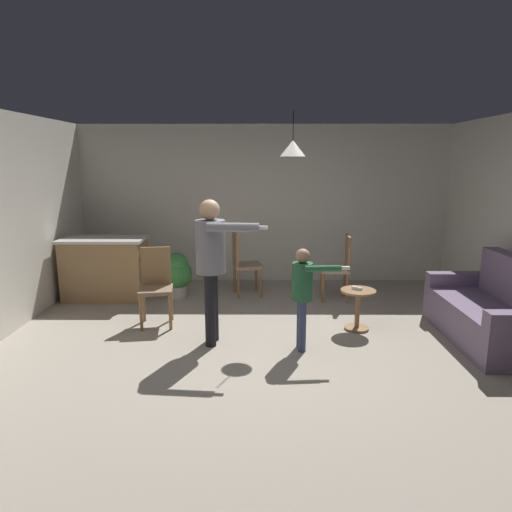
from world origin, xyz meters
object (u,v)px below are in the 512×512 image
object	(u,v)px
dining_chair_by_counter	(243,262)
dining_chair_centre_back	(156,283)
couch_floral	(492,314)
person_child	(303,288)
side_table_by_couch	(358,305)
dining_chair_near_wall	(340,265)
kitchen_counter	(105,268)
person_adult	(212,256)
potted_plant_corner	(177,273)
spare_remote_on_table	(357,288)

from	to	relation	value
dining_chair_by_counter	dining_chair_centre_back	bearing A→B (deg)	-52.62
couch_floral	person_child	world-z (taller)	person_child
side_table_by_couch	person_child	bearing A→B (deg)	-140.36
dining_chair_near_wall	dining_chair_centre_back	bearing A→B (deg)	116.29
kitchen_counter	person_child	distance (m)	3.45
couch_floral	person_adult	distance (m)	3.36
kitchen_counter	side_table_by_couch	size ratio (longest dim) A/B	2.42
dining_chair_near_wall	potted_plant_corner	xyz separation A→B (m)	(-2.49, 0.09, -0.16)
person_child	dining_chair_by_counter	world-z (taller)	person_child
potted_plant_corner	kitchen_counter	bearing A→B (deg)	-177.43
person_adult	person_child	xyz separation A→B (m)	(1.02, -0.18, -0.32)
person_adult	dining_chair_near_wall	distance (m)	2.51
person_adult	dining_chair_near_wall	xyz separation A→B (m)	(1.76, 1.72, -0.50)
person_adult	spare_remote_on_table	world-z (taller)	person_adult
person_adult	dining_chair_by_counter	xyz separation A→B (m)	(0.28, 1.94, -0.50)
spare_remote_on_table	dining_chair_by_counter	bearing A→B (deg)	134.81
person_child	spare_remote_on_table	world-z (taller)	person_child
kitchen_counter	dining_chair_centre_back	bearing A→B (deg)	-46.87
dining_chair_centre_back	spare_remote_on_table	size ratio (longest dim) A/B	7.69
couch_floral	dining_chair_near_wall	xyz separation A→B (m)	(-1.52, 1.63, 0.21)
person_child	dining_chair_near_wall	distance (m)	2.04
potted_plant_corner	spare_remote_on_table	xyz separation A→B (m)	(2.49, -1.35, 0.15)
person_child	dining_chair_centre_back	distance (m)	2.01
dining_chair_near_wall	potted_plant_corner	distance (m)	2.50
side_table_by_couch	spare_remote_on_table	bearing A→B (deg)	155.18
person_adult	person_child	bearing A→B (deg)	84.83
side_table_by_couch	person_adult	world-z (taller)	person_adult
dining_chair_near_wall	potted_plant_corner	size ratio (longest dim) A/B	1.41
dining_chair_near_wall	dining_chair_centre_back	distance (m)	2.77
kitchen_counter	side_table_by_couch	bearing A→B (deg)	-19.94
side_table_by_couch	dining_chair_near_wall	bearing A→B (deg)	90.67
dining_chair_by_counter	spare_remote_on_table	distance (m)	2.10
kitchen_counter	spare_remote_on_table	distance (m)	3.82
person_child	dining_chair_near_wall	world-z (taller)	person_child
dining_chair_centre_back	kitchen_counter	bearing A→B (deg)	-55.27
dining_chair_near_wall	person_child	bearing A→B (deg)	162.47
potted_plant_corner	spare_remote_on_table	bearing A→B (deg)	-28.44
person_child	dining_chair_near_wall	bearing A→B (deg)	154.34
dining_chair_by_counter	person_adult	bearing A→B (deg)	-20.84
side_table_by_couch	potted_plant_corner	distance (m)	2.85
side_table_by_couch	potted_plant_corner	xyz separation A→B (m)	(-2.51, 1.36, 0.06)
couch_floral	person_adult	xyz separation A→B (m)	(-3.28, -0.09, 0.71)
person_child	dining_chair_by_counter	xyz separation A→B (m)	(-0.74, 2.12, -0.18)
dining_chair_centre_back	person_adult	bearing A→B (deg)	132.29
person_adult	potted_plant_corner	xyz separation A→B (m)	(-0.73, 1.80, -0.65)
side_table_by_couch	person_child	xyz separation A→B (m)	(-0.75, -0.62, 0.40)
person_child	potted_plant_corner	bearing A→B (deg)	-142.84
kitchen_counter	dining_chair_near_wall	bearing A→B (deg)	-0.59
potted_plant_corner	couch_floral	bearing A→B (deg)	-23.10
person_child	spare_remote_on_table	bearing A→B (deg)	126.26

